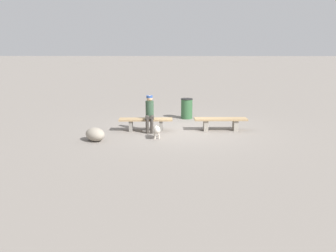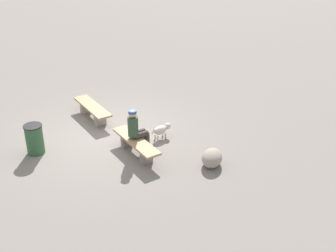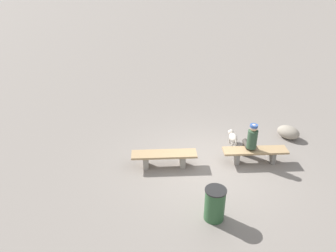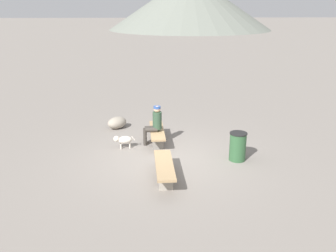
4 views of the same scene
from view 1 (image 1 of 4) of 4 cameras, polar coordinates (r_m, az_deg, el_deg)
name	(u,v)px [view 1 (image 1 of 4)]	position (r m, az deg, el deg)	size (l,w,h in m)	color
ground	(184,131)	(12.83, 2.63, -0.73)	(210.00, 210.00, 0.06)	gray
bench_left	(221,122)	(12.81, 8.39, 0.68)	(1.87, 0.50, 0.44)	gray
bench_right	(146,122)	(12.61, -3.55, 0.68)	(1.88, 0.49, 0.44)	gray
seated_person	(150,111)	(12.43, -2.95, 2.34)	(0.32, 0.59, 1.27)	#2D4733
dog	(157,130)	(11.56, -1.80, -0.68)	(0.29, 0.67, 0.41)	beige
trash_bin	(187,109)	(14.79, 3.00, 2.80)	(0.50, 0.50, 0.83)	#2D5633
boulder	(95,134)	(11.49, -11.53, -1.31)	(0.75, 0.52, 0.42)	gray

